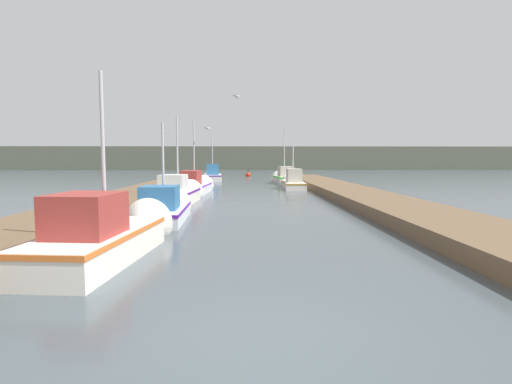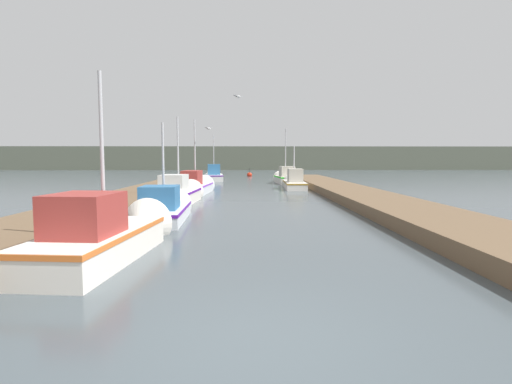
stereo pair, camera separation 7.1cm
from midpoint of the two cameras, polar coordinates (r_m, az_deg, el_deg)
ground_plane at (r=4.85m, az=0.07°, el=-20.95°), size 200.00×200.00×0.00m
dock_left at (r=21.18m, az=-16.24°, el=-0.45°), size 2.90×40.00×0.44m
dock_right at (r=21.23m, az=14.37°, el=-0.39°), size 2.90×40.00×0.44m
distant_shore_ridge at (r=78.20m, az=-1.12°, el=4.85°), size 120.00×16.00×4.15m
fishing_boat_0 at (r=9.26m, az=-20.04°, el=-5.65°), size 1.90×5.11×4.27m
fishing_boat_1 at (r=14.31m, az=-12.71°, el=-2.24°), size 1.68×4.64×3.78m
fishing_boat_2 at (r=19.20m, az=-10.72°, el=-0.23°), size 1.73×5.54×4.39m
fishing_boat_3 at (r=24.27m, az=-8.46°, el=0.83°), size 1.83×6.02×4.80m
fishing_boat_4 at (r=28.54m, az=5.46°, el=1.43°), size 1.51×6.13×3.33m
fishing_boat_5 at (r=33.76m, az=4.21°, el=2.08°), size 1.82×4.69×4.93m
fishing_boat_6 at (r=37.99m, az=-5.99°, el=2.33°), size 2.04×5.01×4.73m
mooring_piling_0 at (r=12.27m, az=-21.32°, el=-2.69°), size 0.34×0.34×1.12m
mooring_piling_1 at (r=10.11m, az=-23.97°, el=-3.86°), size 0.27×0.27×1.29m
channel_buoy at (r=46.17m, az=-0.89°, el=2.46°), size 0.59×0.59×1.09m
seagull_lead at (r=23.84m, az=-6.71°, el=9.00°), size 0.39×0.53×0.12m
seagull_1 at (r=19.75m, az=-2.46°, el=13.44°), size 0.46×0.48×0.12m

